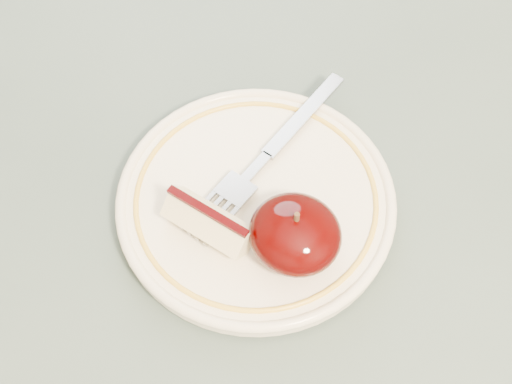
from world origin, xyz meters
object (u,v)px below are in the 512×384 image
Objects in this scene: table at (305,274)px; plate at (256,201)px; fork at (266,156)px; apple_half at (295,234)px.

plate is (-0.05, -0.01, 0.10)m from table.
fork is at bearing 159.66° from table.
plate is 0.06m from apple_half.
table is 0.13m from apple_half.
table is at bearing -108.92° from fork.
table is at bearing 14.94° from plate.
plate is 0.04m from fork.
table is 4.51× the size of fork.
fork reaches higher than table.
apple_half is (0.05, -0.02, 0.03)m from plate.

